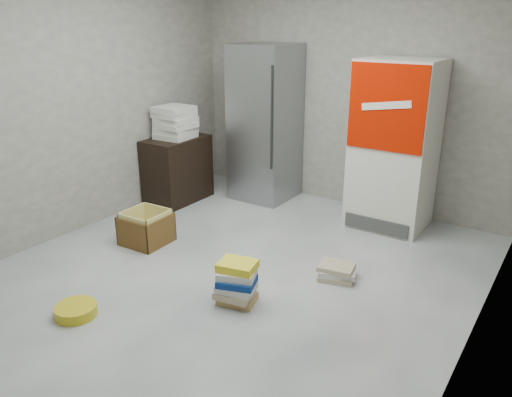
{
  "coord_description": "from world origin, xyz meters",
  "views": [
    {
      "loc": [
        2.43,
        -3.0,
        2.19
      ],
      "look_at": [
        -0.07,
        0.7,
        0.56
      ],
      "focal_mm": 35.0,
      "sensor_mm": 36.0,
      "label": 1
    }
  ],
  "objects_px": {
    "coke_cooler": "(394,145)",
    "cardboard_box": "(146,230)",
    "steel_fridge": "(265,124)",
    "wood_shelf": "(177,169)",
    "phonebook_stack_main": "(237,283)"
  },
  "relations": [
    {
      "from": "phonebook_stack_main",
      "to": "wood_shelf",
      "type": "bearing_deg",
      "value": 127.54
    },
    {
      "from": "coke_cooler",
      "to": "cardboard_box",
      "type": "xyz_separation_m",
      "value": [
        -1.87,
        -1.87,
        -0.76
      ]
    },
    {
      "from": "coke_cooler",
      "to": "cardboard_box",
      "type": "height_order",
      "value": "coke_cooler"
    },
    {
      "from": "coke_cooler",
      "to": "cardboard_box",
      "type": "bearing_deg",
      "value": -134.97
    },
    {
      "from": "phonebook_stack_main",
      "to": "coke_cooler",
      "type": "bearing_deg",
      "value": 64.42
    },
    {
      "from": "coke_cooler",
      "to": "phonebook_stack_main",
      "type": "distance_m",
      "value": 2.44
    },
    {
      "from": "coke_cooler",
      "to": "wood_shelf",
      "type": "distance_m",
      "value": 2.63
    },
    {
      "from": "steel_fridge",
      "to": "phonebook_stack_main",
      "type": "xyz_separation_m",
      "value": [
        1.23,
        -2.3,
        -0.77
      ]
    },
    {
      "from": "coke_cooler",
      "to": "phonebook_stack_main",
      "type": "relative_size",
      "value": 4.9
    },
    {
      "from": "steel_fridge",
      "to": "cardboard_box",
      "type": "xyz_separation_m",
      "value": [
        -0.22,
        -1.88,
        -0.81
      ]
    },
    {
      "from": "steel_fridge",
      "to": "cardboard_box",
      "type": "bearing_deg",
      "value": -96.75
    },
    {
      "from": "steel_fridge",
      "to": "wood_shelf",
      "type": "bearing_deg",
      "value": -138.69
    },
    {
      "from": "wood_shelf",
      "to": "cardboard_box",
      "type": "relative_size",
      "value": 1.8
    },
    {
      "from": "cardboard_box",
      "to": "wood_shelf",
      "type": "bearing_deg",
      "value": 115.34
    },
    {
      "from": "wood_shelf",
      "to": "phonebook_stack_main",
      "type": "height_order",
      "value": "wood_shelf"
    }
  ]
}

